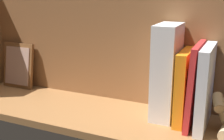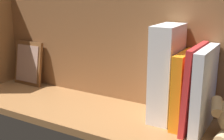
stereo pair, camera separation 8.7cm
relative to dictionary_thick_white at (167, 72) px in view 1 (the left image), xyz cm
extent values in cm
cube|color=#9E6B3D|center=(15.16, 4.47, -14.76)|extent=(112.91, 29.00, 2.20)
cube|color=#905D37|center=(15.16, -7.78, 5.15)|extent=(112.91, 1.50, 37.61)
cylinder|color=#D1B284|center=(-14.94, 3.66, -5.55)|extent=(4.15, 6.40, 4.44)
cube|color=silver|center=(-11.17, 2.06, -2.48)|extent=(2.60, 17.39, 22.36)
cube|color=red|center=(-8.31, 1.73, -2.30)|extent=(2.27, 16.72, 22.75)
cube|color=orange|center=(-5.36, 0.73, -3.41)|extent=(2.79, 14.72, 20.49)
cube|color=white|center=(0.00, 0.00, 0.00)|extent=(6.28, 13.06, 27.31)
cube|color=brown|center=(58.49, -4.33, -5.27)|extent=(13.03, 4.18, 16.99)
cube|color=tan|center=(58.49, -3.61, -5.27)|extent=(10.94, 2.87, 14.16)
camera|label=1|loc=(-19.40, 80.70, 22.85)|focal=47.47mm
camera|label=2|loc=(-27.10, 76.71, 22.85)|focal=47.47mm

